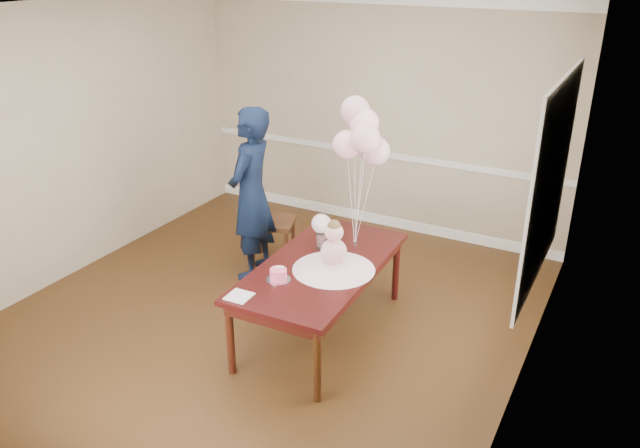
{
  "coord_description": "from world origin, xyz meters",
  "views": [
    {
      "loc": [
        2.78,
        -4.07,
        3.1
      ],
      "look_at": [
        0.57,
        0.04,
        1.05
      ],
      "focal_mm": 35.0,
      "sensor_mm": 36.0,
      "label": 1
    }
  ],
  "objects_px": {
    "birthday_cake": "(278,274)",
    "woman": "(251,195)",
    "dining_table_top": "(321,266)",
    "dining_chair_seat": "(273,222)"
  },
  "relations": [
    {
      "from": "birthday_cake",
      "to": "woman",
      "type": "height_order",
      "value": "woman"
    },
    {
      "from": "birthday_cake",
      "to": "dining_chair_seat",
      "type": "bearing_deg",
      "value": 124.08
    },
    {
      "from": "dining_table_top",
      "to": "dining_chair_seat",
      "type": "height_order",
      "value": "dining_table_top"
    },
    {
      "from": "birthday_cake",
      "to": "woman",
      "type": "xyz_separation_m",
      "value": [
        -0.96,
        1.05,
        0.15
      ]
    },
    {
      "from": "birthday_cake",
      "to": "woman",
      "type": "distance_m",
      "value": 1.43
    },
    {
      "from": "woman",
      "to": "dining_chair_seat",
      "type": "bearing_deg",
      "value": 169.02
    },
    {
      "from": "dining_table_top",
      "to": "dining_chair_seat",
      "type": "relative_size",
      "value": 4.04
    },
    {
      "from": "dining_table_top",
      "to": "woman",
      "type": "height_order",
      "value": "woman"
    },
    {
      "from": "birthday_cake",
      "to": "dining_chair_seat",
      "type": "xyz_separation_m",
      "value": [
        -0.94,
        1.39,
        -0.27
      ]
    },
    {
      "from": "dining_table_top",
      "to": "birthday_cake",
      "type": "xyz_separation_m",
      "value": [
        -0.17,
        -0.41,
        0.08
      ]
    }
  ]
}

